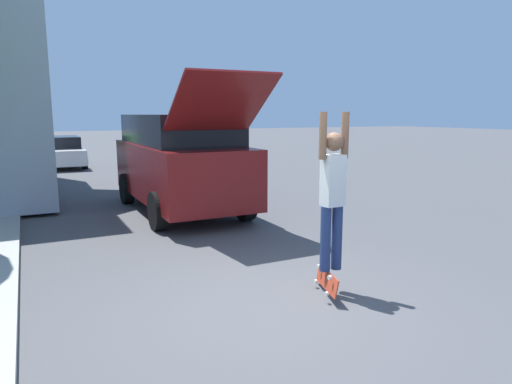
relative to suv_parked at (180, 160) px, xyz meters
The scene contains 5 objects.
ground_plane 5.61m from the suv_parked, 96.31° to the right, with size 120.00×120.00×0.00m, color #49494C.
suv_parked is the anchor object (origin of this frame).
car_down_street 11.05m from the suv_parked, 99.66° to the left, with size 1.91×4.19×1.29m.
skateboarder 5.54m from the suv_parked, 88.16° to the right, with size 0.41×0.22×1.93m.
skateboard 5.67m from the suv_parked, 89.08° to the right, with size 0.34×0.76×0.29m.
Camera 1 is at (-2.48, -4.50, 2.20)m, focal length 32.00 mm.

